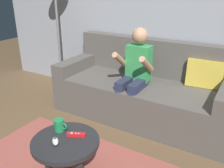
{
  "coord_description": "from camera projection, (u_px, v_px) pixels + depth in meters",
  "views": [
    {
      "loc": [
        1.06,
        -0.95,
        1.44
      ],
      "look_at": [
        -0.0,
        0.81,
        0.6
      ],
      "focal_mm": 39.22,
      "sensor_mm": 36.0,
      "label": 1
    }
  ],
  "objects": [
    {
      "name": "person_seated_on_couch",
      "position": [
        135.0,
        71.0,
        2.59
      ],
      "size": [
        0.36,
        0.44,
        1.03
      ],
      "color": "#282D47",
      "rests_on": "ground"
    },
    {
      "name": "coffee_mug",
      "position": [
        59.0,
        125.0,
        1.88
      ],
      "size": [
        0.12,
        0.08,
        0.09
      ],
      "color": "#1E7F47",
      "rests_on": "coffee_table"
    },
    {
      "name": "couch",
      "position": [
        144.0,
        91.0,
        2.83
      ],
      "size": [
        1.98,
        0.8,
        0.85
      ],
      "color": "#56514C",
      "rests_on": "ground"
    },
    {
      "name": "nunchuk_white",
      "position": [
        55.0,
        141.0,
        1.74
      ],
      "size": [
        0.1,
        0.09,
        0.05
      ],
      "color": "white",
      "rests_on": "coffee_table"
    },
    {
      "name": "wall_back",
      "position": [
        159.0,
        2.0,
        2.8
      ],
      "size": [
        5.03,
        0.05,
        2.5
      ],
      "primitive_type": "cube",
      "color": "#999EA8",
      "rests_on": "ground"
    },
    {
      "name": "game_remote_red_near_edge",
      "position": [
        76.0,
        135.0,
        1.82
      ],
      "size": [
        0.14,
        0.09,
        0.03
      ],
      "color": "red",
      "rests_on": "coffee_table"
    },
    {
      "name": "coffee_table",
      "position": [
        67.0,
        148.0,
        1.82
      ],
      "size": [
        0.5,
        0.5,
        0.39
      ],
      "color": "#232326",
      "rests_on": "ground"
    }
  ]
}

